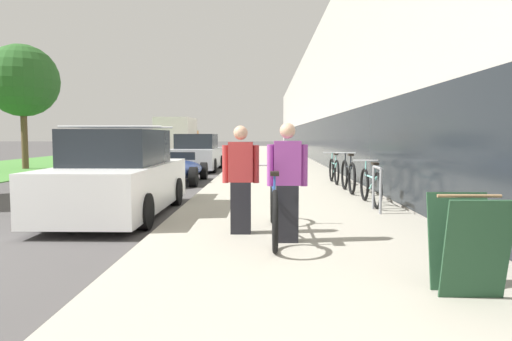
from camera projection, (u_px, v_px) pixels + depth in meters
The scene contains 16 objects.
sidewalk_slab at pixel (274, 161), 25.86m from camera, with size 4.35×70.00×0.12m.
storefront_facade at pixel (370, 107), 33.42m from camera, with size 10.01×70.00×7.20m.
lawn_strip at pixel (82, 158), 30.10m from camera, with size 7.19×70.00×0.03m.
tandem_bicycle at pixel (274, 207), 6.40m from camera, with size 0.52×2.65×0.97m.
person_rider at pixel (287, 182), 6.03m from camera, with size 0.54×0.21×1.58m.
person_bystander at pixel (241, 180), 6.55m from camera, with size 0.53×0.21×1.56m.
bike_rack_hoop at pixel (377, 184), 8.46m from camera, with size 0.05×0.60×0.84m.
cruiser_bike_nearest at pixel (370, 186), 9.34m from camera, with size 0.52×1.81×0.89m.
cruiser_bike_middle at pixel (348, 176), 11.41m from camera, with size 0.52×1.80×0.98m.
cruiser_bike_farthest at pixel (334, 170), 13.54m from camera, with size 0.52×1.73×0.91m.
sandwich_board_sign at pixel (467, 244), 4.05m from camera, with size 0.56×0.56×0.90m.
parked_sedan_curbside at pixel (119, 177), 8.70m from camera, with size 1.87×4.40×1.71m.
vintage_roadster_curbside at pixel (175, 170), 14.77m from camera, with size 1.80×3.97×0.98m.
parked_sedan_far at pixel (197, 154), 19.94m from camera, with size 1.95×4.48×1.60m.
moving_truck at pixel (178, 137), 34.72m from camera, with size 2.54×6.02×2.84m.
street_tree_far at pixel (22, 81), 20.39m from camera, with size 3.21×3.21×5.59m.
Camera 1 is at (4.90, -4.83, 1.54)m, focal length 32.00 mm.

